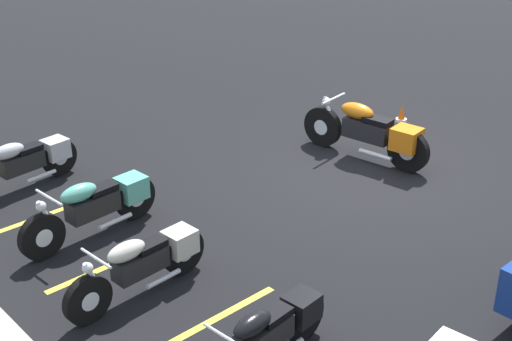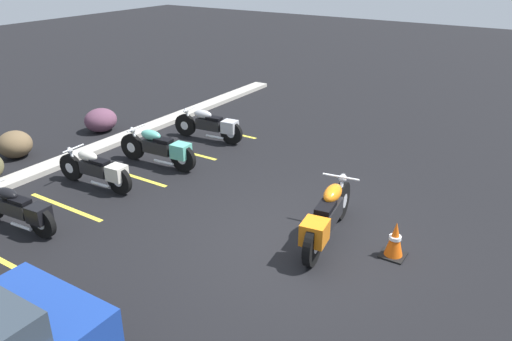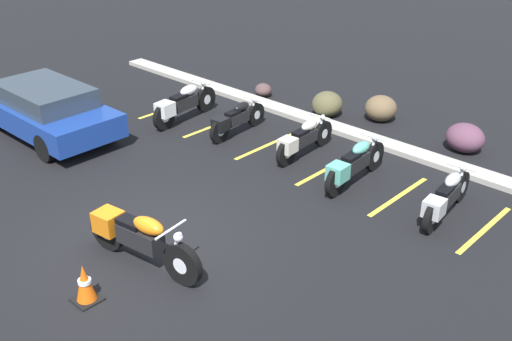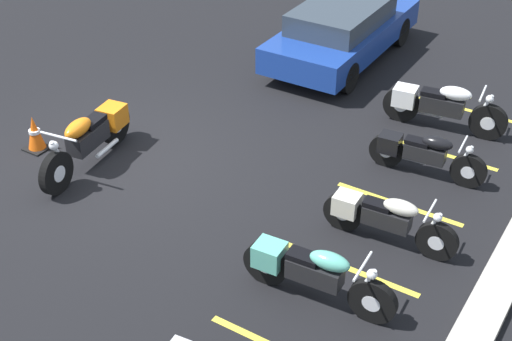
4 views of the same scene
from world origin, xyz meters
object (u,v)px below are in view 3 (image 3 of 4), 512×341
object	(u,v)px
parked_bike_1	(235,119)
traffic_cone	(85,284)
parked_bike_2	(303,139)
landscape_rock_1	(465,138)
motorcycle_orange_featured	(137,237)
parked_bike_3	(353,164)
car_blue	(44,108)
landscape_rock_0	(327,104)
parked_bike_0	(182,104)
landscape_rock_3	(381,108)
parked_bike_4	(446,197)
landscape_rock_2	(263,90)

from	to	relation	value
parked_bike_1	traffic_cone	distance (m)	6.63
parked_bike_2	landscape_rock_1	world-z (taller)	parked_bike_2
motorcycle_orange_featured	parked_bike_3	xyz separation A→B (m)	(0.95, 4.71, -0.05)
car_blue	landscape_rock_1	size ratio (longest dim) A/B	4.74
motorcycle_orange_featured	parked_bike_1	distance (m)	5.51
landscape_rock_0	landscape_rock_1	xyz separation A→B (m)	(3.65, 0.41, 0.00)
traffic_cone	parked_bike_3	bearing A→B (deg)	82.83
parked_bike_0	landscape_rock_1	size ratio (longest dim) A/B	2.49
parked_bike_1	parked_bike_2	bearing A→B (deg)	-89.91
parked_bike_1	parked_bike_2	distance (m)	1.97
parked_bike_2	landscape_rock_3	distance (m)	3.07
traffic_cone	parked_bike_4	bearing A→B (deg)	65.04
landscape_rock_0	landscape_rock_2	distance (m)	2.24
parked_bike_2	landscape_rock_3	xyz separation A→B (m)	(0.08, 3.07, -0.09)
parked_bike_4	landscape_rock_1	bearing A→B (deg)	13.56
parked_bike_4	landscape_rock_3	world-z (taller)	parked_bike_4
landscape_rock_2	traffic_cone	size ratio (longest dim) A/B	0.78
parked_bike_4	car_blue	size ratio (longest dim) A/B	0.47
landscape_rock_1	motorcycle_orange_featured	bearing A→B (deg)	-103.50
parked_bike_1	car_blue	world-z (taller)	car_blue
parked_bike_1	parked_bike_3	world-z (taller)	parked_bike_3
landscape_rock_3	parked_bike_1	bearing A→B (deg)	-122.29
parked_bike_3	traffic_cone	bearing A→B (deg)	169.04
motorcycle_orange_featured	landscape_rock_3	size ratio (longest dim) A/B	2.93
landscape_rock_0	parked_bike_0	bearing A→B (deg)	-130.69
parked_bike_2	car_blue	bearing A→B (deg)	118.29
parked_bike_0	parked_bike_3	xyz separation A→B (m)	(5.18, 0.17, -0.02)
motorcycle_orange_featured	landscape_rock_0	world-z (taller)	motorcycle_orange_featured
motorcycle_orange_featured	landscape_rock_2	distance (m)	8.38
parked_bike_2	landscape_rock_2	world-z (taller)	parked_bike_2
parked_bike_4	landscape_rock_0	xyz separation A→B (m)	(-4.74, 2.63, -0.10)
landscape_rock_1	landscape_rock_3	xyz separation A→B (m)	(-2.44, 0.27, 0.00)
parked_bike_4	landscape_rock_0	size ratio (longest dim) A/B	2.48
parked_bike_0	traffic_cone	world-z (taller)	parked_bike_0
parked_bike_2	landscape_rock_1	size ratio (longest dim) A/B	2.23
parked_bike_2	traffic_cone	size ratio (longest dim) A/B	3.17
motorcycle_orange_featured	parked_bike_2	world-z (taller)	motorcycle_orange_featured
parked_bike_1	car_blue	xyz separation A→B (m)	(-3.38, -3.14, 0.27)
car_blue	traffic_cone	distance (m)	6.85
parked_bike_1	parked_bike_0	bearing A→B (deg)	95.83
parked_bike_2	parked_bike_4	xyz separation A→B (m)	(3.62, -0.25, 0.01)
car_blue	traffic_cone	size ratio (longest dim) A/B	6.74
motorcycle_orange_featured	landscape_rock_1	bearing A→B (deg)	68.27
parked_bike_4	landscape_rock_1	distance (m)	3.24
landscape_rock_3	parked_bike_0	bearing A→B (deg)	-135.91
parked_bike_1	parked_bike_4	world-z (taller)	parked_bike_4
landscape_rock_1	traffic_cone	world-z (taller)	landscape_rock_1
parked_bike_3	landscape_rock_1	distance (m)	3.25
parked_bike_0	landscape_rock_3	world-z (taller)	parked_bike_0
landscape_rock_0	landscape_rock_1	bearing A→B (deg)	6.49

